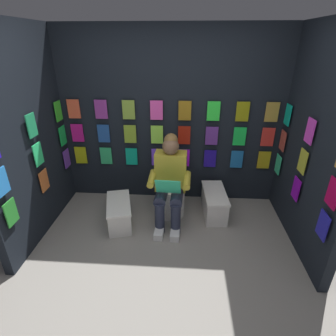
# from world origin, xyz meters

# --- Properties ---
(ground_plane) EXTENTS (30.00, 30.00, 0.00)m
(ground_plane) POSITION_xyz_m (0.00, 0.00, 0.00)
(ground_plane) COLOR gray
(display_wall_back) EXTENTS (3.16, 0.14, 2.42)m
(display_wall_back) POSITION_xyz_m (0.00, -1.73, 1.21)
(display_wall_back) COLOR black
(display_wall_back) RESTS_ON ground
(display_wall_left) EXTENTS (0.14, 1.68, 2.42)m
(display_wall_left) POSITION_xyz_m (-1.58, -0.84, 1.21)
(display_wall_left) COLOR black
(display_wall_left) RESTS_ON ground
(display_wall_right) EXTENTS (0.14, 1.68, 2.42)m
(display_wall_right) POSITION_xyz_m (1.58, -0.84, 1.21)
(display_wall_right) COLOR black
(display_wall_right) RESTS_ON ground
(toilet) EXTENTS (0.41, 0.56, 0.77)m
(toilet) POSITION_xyz_m (-0.04, -1.29, 0.33)
(toilet) COLOR white
(toilet) RESTS_ON ground
(person_reading) EXTENTS (0.54, 0.69, 1.19)m
(person_reading) POSITION_xyz_m (-0.03, -1.06, 0.60)
(person_reading) COLOR gold
(person_reading) RESTS_ON ground
(comic_longbox_near) EXTENTS (0.33, 0.68, 0.35)m
(comic_longbox_near) POSITION_xyz_m (-0.63, -1.25, 0.18)
(comic_longbox_near) COLOR white
(comic_longbox_near) RESTS_ON ground
(comic_longbox_far) EXTENTS (0.44, 0.68, 0.33)m
(comic_longbox_far) POSITION_xyz_m (0.63, -0.95, 0.16)
(comic_longbox_far) COLOR white
(comic_longbox_far) RESTS_ON ground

